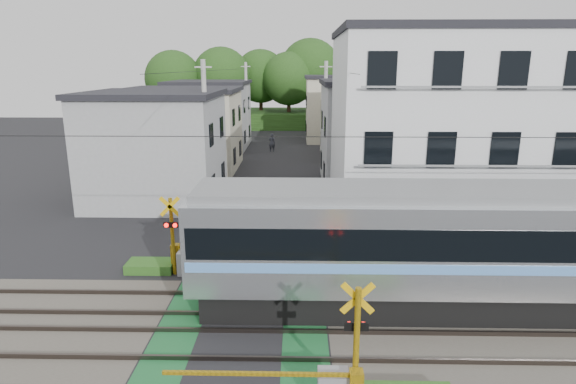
{
  "coord_description": "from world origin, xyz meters",
  "views": [
    {
      "loc": [
        1.68,
        -13.19,
        7.67
      ],
      "look_at": [
        1.28,
        5.0,
        2.88
      ],
      "focal_mm": 30.0,
      "sensor_mm": 36.0,
      "label": 1
    }
  ],
  "objects_px": {
    "apartment_block": "(444,132)",
    "pedestrian": "(272,143)",
    "crossing_signal_near": "(337,380)",
    "crossing_signal_far": "(185,256)"
  },
  "relations": [
    {
      "from": "apartment_block",
      "to": "pedestrian",
      "type": "height_order",
      "value": "apartment_block"
    },
    {
      "from": "crossing_signal_near",
      "to": "crossing_signal_far",
      "type": "bearing_deg",
      "value": 125.29
    },
    {
      "from": "pedestrian",
      "to": "apartment_block",
      "type": "bearing_deg",
      "value": 104.24
    },
    {
      "from": "crossing_signal_near",
      "to": "pedestrian",
      "type": "xyz_separation_m",
      "value": [
        -3.35,
        34.14,
        0.13
      ]
    },
    {
      "from": "crossing_signal_near",
      "to": "pedestrian",
      "type": "distance_m",
      "value": 34.31
    },
    {
      "from": "crossing_signal_near",
      "to": "apartment_block",
      "type": "height_order",
      "value": "apartment_block"
    },
    {
      "from": "apartment_block",
      "to": "pedestrian",
      "type": "distance_m",
      "value": 23.26
    },
    {
      "from": "crossing_signal_far",
      "to": "apartment_block",
      "type": "height_order",
      "value": "apartment_block"
    },
    {
      "from": "crossing_signal_far",
      "to": "apartment_block",
      "type": "bearing_deg",
      "value": 27.78
    },
    {
      "from": "apartment_block",
      "to": "crossing_signal_far",
      "type": "bearing_deg",
      "value": -152.22
    }
  ]
}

